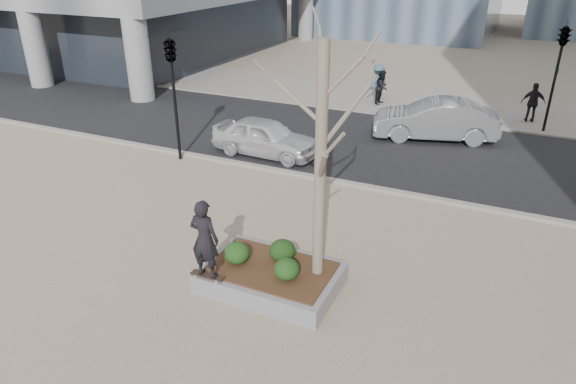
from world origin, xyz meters
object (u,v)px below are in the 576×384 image
at_px(planter, 271,277).
at_px(police_car, 265,137).
at_px(skateboard, 208,276).
at_px(skateboarder, 205,239).

distance_m(planter, police_car, 8.22).
relative_size(planter, skateboard, 3.85).
bearing_deg(planter, police_car, 117.93).
relative_size(planter, police_car, 0.75).
bearing_deg(skateboarder, planter, -142.87).
xyz_separation_m(planter, police_car, (-3.85, 7.25, 0.48)).
relative_size(skateboard, police_car, 0.19).
bearing_deg(skateboard, police_car, 106.70).
bearing_deg(police_car, skateboard, -159.11).
distance_m(skateboard, police_car, 8.59).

